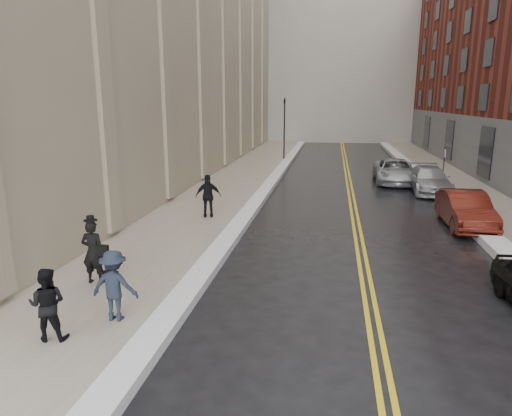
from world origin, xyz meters
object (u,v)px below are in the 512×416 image
(car_maroon, at_px, (465,210))
(car_silver_near, at_px, (429,180))
(car_silver_far, at_px, (395,171))
(pedestrian_a, at_px, (47,304))
(pedestrian_b, at_px, (114,285))
(pedestrian_main, at_px, (93,252))
(pedestrian_c, at_px, (208,196))

(car_maroon, relative_size, car_silver_near, 0.91)
(car_maroon, distance_m, car_silver_near, 7.30)
(car_silver_far, relative_size, pedestrian_a, 3.35)
(car_silver_far, height_order, pedestrian_b, pedestrian_b)
(car_silver_far, bearing_deg, car_silver_near, -60.37)
(car_silver_far, height_order, pedestrian_main, pedestrian_main)
(car_silver_far, height_order, pedestrian_a, pedestrian_a)
(car_silver_near, relative_size, pedestrian_c, 2.63)
(car_silver_far, distance_m, pedestrian_b, 21.95)
(car_silver_near, xyz_separation_m, car_silver_far, (-1.50, 2.75, 0.03))
(car_silver_near, height_order, pedestrian_a, pedestrian_a)
(pedestrian_main, bearing_deg, pedestrian_a, 98.84)
(car_silver_far, distance_m, pedestrian_main, 20.92)
(pedestrian_b, bearing_deg, pedestrian_main, -52.67)
(pedestrian_a, relative_size, pedestrian_c, 0.85)
(pedestrian_main, bearing_deg, car_silver_far, -121.52)
(pedestrian_main, xyz_separation_m, pedestrian_a, (0.59, -2.96, -0.10))
(car_maroon, xyz_separation_m, pedestrian_a, (-11.10, -11.19, 0.21))
(pedestrian_a, bearing_deg, pedestrian_b, -144.63)
(car_maroon, bearing_deg, car_silver_near, 90.24)
(pedestrian_main, distance_m, pedestrian_a, 3.02)
(pedestrian_c, bearing_deg, car_silver_near, -158.45)
(car_silver_near, xyz_separation_m, pedestrian_main, (-11.68, -15.53, 0.33))
(car_silver_near, bearing_deg, pedestrian_b, -119.90)
(car_maroon, distance_m, car_silver_far, 10.16)
(car_maroon, bearing_deg, car_silver_far, 98.68)
(pedestrian_a, bearing_deg, car_silver_near, -133.20)
(car_maroon, relative_size, car_silver_far, 0.84)
(pedestrian_main, xyz_separation_m, pedestrian_c, (1.16, 7.52, 0.03))
(pedestrian_c, bearing_deg, pedestrian_main, 65.48)
(car_silver_far, distance_m, pedestrian_a, 23.30)
(pedestrian_a, xyz_separation_m, pedestrian_c, (0.57, 10.48, 0.13))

